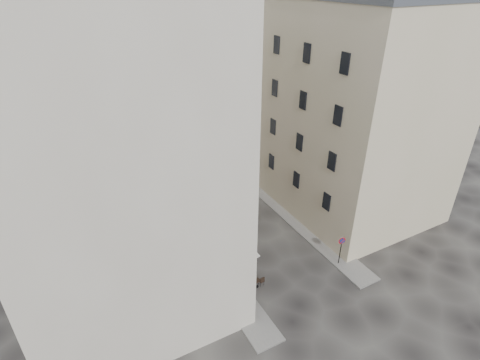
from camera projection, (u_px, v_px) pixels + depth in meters
ground at (272, 256)px, 29.58m from camera, size 90.00×90.00×0.00m
sidewalk_left at (200, 244)px, 30.78m from camera, size 2.00×22.00×0.12m
sidewalk_right at (297, 220)px, 33.72m from camera, size 2.00×18.00×0.12m
building_left at (106, 149)px, 22.55m from camera, size 12.20×16.20×20.60m
building_right at (358, 110)px, 32.08m from camera, size 12.20×14.20×18.60m
building_back at (171, 84)px, 39.28m from camera, size 18.20×10.20×18.60m
cafe_storefront at (217, 246)px, 27.66m from camera, size 1.74×7.30×3.50m
stone_steps at (208, 182)px, 39.07m from camera, size 9.00×3.15×0.80m
bollard_near at (242, 272)px, 27.21m from camera, size 0.12×0.12×0.98m
bollard_mid at (222, 245)px, 29.91m from camera, size 0.12×0.12×0.98m
bollard_far at (204, 222)px, 32.61m from camera, size 0.12×0.12×0.98m
no_parking_sign at (341, 246)px, 27.83m from camera, size 0.58×0.16×2.57m
bistro_table_a at (256, 282)px, 26.47m from camera, size 1.14×0.54×0.80m
bistro_table_b at (239, 262)px, 28.17m from camera, size 1.41×0.66×0.99m
bistro_table_c at (232, 256)px, 28.86m from camera, size 1.32×0.62×0.93m
bistro_table_d at (226, 245)px, 30.00m from camera, size 1.38×0.64×0.97m
bistro_table_e at (217, 235)px, 31.23m from camera, size 1.21×0.57×0.85m
pedestrian at (233, 252)px, 28.70m from camera, size 0.60×0.40×1.60m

